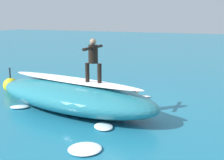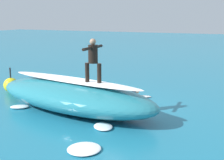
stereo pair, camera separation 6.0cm
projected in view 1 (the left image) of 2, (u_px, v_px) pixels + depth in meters
The scene contains 11 objects.
ground_plane at pixel (104, 103), 13.82m from camera, with size 120.00×120.00×0.00m, color teal.
wave_crest at pixel (73, 96), 12.65m from camera, with size 7.85×2.85×1.26m, color teal.
wave_foam_lip at pixel (72, 80), 12.52m from camera, with size 6.67×1.00×0.08m, color white.
surfboard_riding at pixel (94, 84), 11.92m from camera, with size 1.81×0.54×0.06m, color #33B2D1.
surfer_riding at pixel (93, 57), 11.71m from camera, with size 0.68×1.62×1.71m.
surfboard_paddling at pixel (127, 96), 14.90m from camera, with size 2.35×0.50×0.10m, color silver.
surfer_paddling at pixel (124, 92), 14.87m from camera, with size 1.63×0.84×0.30m.
buoy_marker at pixel (11, 85), 15.73m from camera, with size 0.76×0.76×1.30m.
foam_patch_near at pixel (85, 149), 8.97m from camera, with size 1.02×0.99×0.09m, color white.
foam_patch_mid at pixel (104, 126), 10.78m from camera, with size 0.86×0.65×0.10m, color white.
foam_patch_far at pixel (19, 107), 13.09m from camera, with size 0.79×0.50×0.11m, color white.
Camera 1 is at (-6.11, 11.84, 3.85)m, focal length 49.09 mm.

